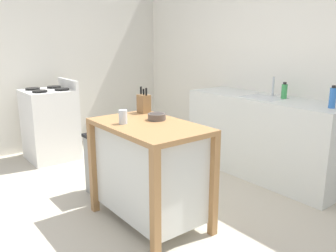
# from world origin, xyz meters

# --- Properties ---
(ground_plane) EXTENTS (6.14, 6.14, 0.00)m
(ground_plane) POSITION_xyz_m (0.00, 0.00, 0.00)
(ground_plane) COLOR #BCB29E
(ground_plane) RESTS_ON ground
(wall_back) EXTENTS (5.14, 0.10, 2.60)m
(wall_back) POSITION_xyz_m (0.00, 2.09, 1.30)
(wall_back) COLOR silver
(wall_back) RESTS_ON ground
(wall_left) EXTENTS (0.10, 2.69, 2.60)m
(wall_left) POSITION_xyz_m (-2.57, 0.74, 1.30)
(wall_left) COLOR silver
(wall_left) RESTS_ON ground
(kitchen_island) EXTENTS (1.02, 0.63, 0.88)m
(kitchen_island) POSITION_xyz_m (0.16, 0.07, 0.50)
(kitchen_island) COLOR #9E7042
(kitchen_island) RESTS_ON ground
(knife_block) EXTENTS (0.11, 0.09, 0.24)m
(knife_block) POSITION_xyz_m (-0.23, 0.28, 0.97)
(knife_block) COLOR olive
(knife_block) RESTS_ON kitchen_island
(bowl_ceramic_wide) EXTENTS (0.15, 0.15, 0.06)m
(bowl_ceramic_wide) POSITION_xyz_m (0.09, 0.20, 0.91)
(bowl_ceramic_wide) COLOR #564C47
(bowl_ceramic_wide) RESTS_ON kitchen_island
(drinking_cup) EXTENTS (0.07, 0.07, 0.12)m
(drinking_cup) POSITION_xyz_m (0.03, -0.10, 0.94)
(drinking_cup) COLOR silver
(drinking_cup) RESTS_ON kitchen_island
(trash_bin) EXTENTS (0.36, 0.28, 0.63)m
(trash_bin) POSITION_xyz_m (-0.59, 0.02, 0.32)
(trash_bin) COLOR gray
(trash_bin) RESTS_ON ground
(sink_counter) EXTENTS (1.89, 0.60, 0.92)m
(sink_counter) POSITION_xyz_m (0.05, 1.74, 0.46)
(sink_counter) COLOR silver
(sink_counter) RESTS_ON ground
(sink_faucet) EXTENTS (0.02, 0.02, 0.22)m
(sink_faucet) POSITION_xyz_m (0.05, 1.88, 1.03)
(sink_faucet) COLOR #B7BCC1
(sink_faucet) RESTS_ON sink_counter
(bottle_spray_cleaner) EXTENTS (0.06, 0.06, 0.22)m
(bottle_spray_cleaner) POSITION_xyz_m (0.84, 1.71, 1.02)
(bottle_spray_cleaner) COLOR blue
(bottle_spray_cleaner) RESTS_ON sink_counter
(bottle_hand_soap) EXTENTS (0.06, 0.06, 0.18)m
(bottle_hand_soap) POSITION_xyz_m (0.23, 1.82, 1.00)
(bottle_hand_soap) COLOR green
(bottle_hand_soap) RESTS_ON sink_counter
(stove) EXTENTS (0.60, 0.60, 1.04)m
(stove) POSITION_xyz_m (-2.02, 0.00, 0.47)
(stove) COLOR white
(stove) RESTS_ON ground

